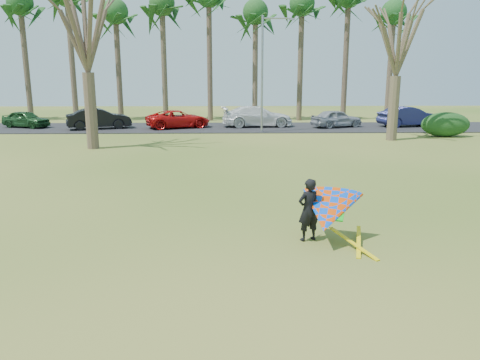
{
  "coord_description": "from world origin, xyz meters",
  "views": [
    {
      "loc": [
        -0.31,
        -11.34,
        4.15
      ],
      "look_at": [
        0.0,
        2.0,
        1.1
      ],
      "focal_mm": 35.0,
      "sensor_mm": 36.0,
      "label": 1
    }
  ],
  "objects_px": {
    "car_2": "(178,119)",
    "kite_flyer": "(327,211)",
    "car_3": "(257,116)",
    "car_1": "(99,119)",
    "car_4": "(336,118)",
    "bare_tree_left": "(84,20)",
    "bare_tree_right": "(399,32)",
    "car_0": "(26,119)",
    "car_5": "(409,117)",
    "streetlight": "(264,69)"
  },
  "relations": [
    {
      "from": "bare_tree_right",
      "to": "car_3",
      "type": "height_order",
      "value": "bare_tree_right"
    },
    {
      "from": "bare_tree_right",
      "to": "car_1",
      "type": "bearing_deg",
      "value": 162.99
    },
    {
      "from": "bare_tree_right",
      "to": "car_2",
      "type": "distance_m",
      "value": 16.76
    },
    {
      "from": "car_3",
      "to": "bare_tree_left",
      "type": "bearing_deg",
      "value": 130.68
    },
    {
      "from": "car_2",
      "to": "car_3",
      "type": "relative_size",
      "value": 0.88
    },
    {
      "from": "car_2",
      "to": "car_4",
      "type": "bearing_deg",
      "value": -112.45
    },
    {
      "from": "bare_tree_left",
      "to": "car_2",
      "type": "bearing_deg",
      "value": 68.65
    },
    {
      "from": "car_4",
      "to": "streetlight",
      "type": "bearing_deg",
      "value": 94.54
    },
    {
      "from": "streetlight",
      "to": "car_5",
      "type": "relative_size",
      "value": 1.7
    },
    {
      "from": "car_2",
      "to": "kite_flyer",
      "type": "bearing_deg",
      "value": 171.03
    },
    {
      "from": "streetlight",
      "to": "car_3",
      "type": "xyz_separation_m",
      "value": [
        -0.27,
        3.39,
        -3.61
      ]
    },
    {
      "from": "streetlight",
      "to": "car_2",
      "type": "bearing_deg",
      "value": 157.21
    },
    {
      "from": "kite_flyer",
      "to": "car_3",
      "type": "bearing_deg",
      "value": 90.43
    },
    {
      "from": "car_4",
      "to": "car_5",
      "type": "height_order",
      "value": "car_5"
    },
    {
      "from": "streetlight",
      "to": "kite_flyer",
      "type": "xyz_separation_m",
      "value": [
        -0.08,
        -22.34,
        -3.62
      ]
    },
    {
      "from": "streetlight",
      "to": "car_2",
      "type": "relative_size",
      "value": 1.66
    },
    {
      "from": "bare_tree_right",
      "to": "bare_tree_left",
      "type": "bearing_deg",
      "value": -170.54
    },
    {
      "from": "bare_tree_right",
      "to": "kite_flyer",
      "type": "bearing_deg",
      "value": -113.35
    },
    {
      "from": "car_3",
      "to": "car_2",
      "type": "bearing_deg",
      "value": 90.93
    },
    {
      "from": "car_0",
      "to": "kite_flyer",
      "type": "height_order",
      "value": "kite_flyer"
    },
    {
      "from": "car_0",
      "to": "car_4",
      "type": "bearing_deg",
      "value": -69.77
    },
    {
      "from": "bare_tree_right",
      "to": "kite_flyer",
      "type": "xyz_separation_m",
      "value": [
        -7.92,
        -18.34,
        -5.72
      ]
    },
    {
      "from": "bare_tree_right",
      "to": "car_4",
      "type": "xyz_separation_m",
      "value": [
        -1.99,
        6.82,
        -5.83
      ]
    },
    {
      "from": "car_0",
      "to": "car_5",
      "type": "height_order",
      "value": "car_5"
    },
    {
      "from": "bare_tree_left",
      "to": "bare_tree_right",
      "type": "bearing_deg",
      "value": 9.46
    },
    {
      "from": "car_2",
      "to": "car_5",
      "type": "height_order",
      "value": "car_5"
    },
    {
      "from": "bare_tree_left",
      "to": "streetlight",
      "type": "bearing_deg",
      "value": 34.57
    },
    {
      "from": "streetlight",
      "to": "car_4",
      "type": "distance_m",
      "value": 7.48
    },
    {
      "from": "bare_tree_left",
      "to": "kite_flyer",
      "type": "bearing_deg",
      "value": -56.68
    },
    {
      "from": "bare_tree_left",
      "to": "car_4",
      "type": "distance_m",
      "value": 19.77
    },
    {
      "from": "bare_tree_left",
      "to": "car_1",
      "type": "distance_m",
      "value": 11.19
    },
    {
      "from": "bare_tree_left",
      "to": "car_1",
      "type": "height_order",
      "value": "bare_tree_left"
    },
    {
      "from": "car_2",
      "to": "kite_flyer",
      "type": "height_order",
      "value": "kite_flyer"
    },
    {
      "from": "car_0",
      "to": "car_2",
      "type": "height_order",
      "value": "car_2"
    },
    {
      "from": "car_0",
      "to": "car_4",
      "type": "height_order",
      "value": "car_4"
    },
    {
      "from": "streetlight",
      "to": "car_2",
      "type": "distance_m",
      "value": 7.86
    },
    {
      "from": "car_4",
      "to": "car_3",
      "type": "bearing_deg",
      "value": 63.44
    },
    {
      "from": "streetlight",
      "to": "bare_tree_right",
      "type": "bearing_deg",
      "value": -27.03
    },
    {
      "from": "car_1",
      "to": "car_4",
      "type": "height_order",
      "value": "car_1"
    },
    {
      "from": "bare_tree_left",
      "to": "car_5",
      "type": "height_order",
      "value": "bare_tree_left"
    },
    {
      "from": "car_5",
      "to": "car_0",
      "type": "bearing_deg",
      "value": 79.98
    },
    {
      "from": "car_5",
      "to": "car_4",
      "type": "bearing_deg",
      "value": 83.8
    },
    {
      "from": "bare_tree_left",
      "to": "streetlight",
      "type": "height_order",
      "value": "bare_tree_left"
    },
    {
      "from": "car_4",
      "to": "car_5",
      "type": "bearing_deg",
      "value": -107.32
    },
    {
      "from": "car_0",
      "to": "car_5",
      "type": "xyz_separation_m",
      "value": [
        29.79,
        0.02,
        0.13
      ]
    },
    {
      "from": "car_4",
      "to": "car_5",
      "type": "xyz_separation_m",
      "value": [
        5.79,
        0.39,
        0.1
      ]
    },
    {
      "from": "car_2",
      "to": "car_3",
      "type": "bearing_deg",
      "value": -106.44
    },
    {
      "from": "car_2",
      "to": "streetlight",
      "type": "bearing_deg",
      "value": -135.89
    },
    {
      "from": "car_3",
      "to": "kite_flyer",
      "type": "height_order",
      "value": "kite_flyer"
    },
    {
      "from": "car_5",
      "to": "bare_tree_right",
      "type": "bearing_deg",
      "value": 142.19
    }
  ]
}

